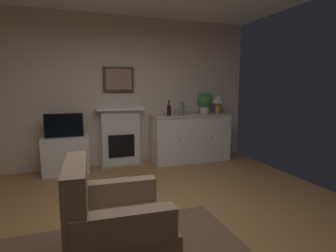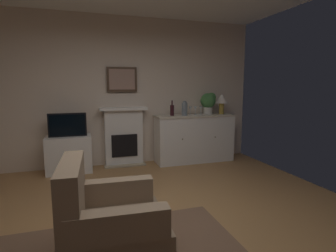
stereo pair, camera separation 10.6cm
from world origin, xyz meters
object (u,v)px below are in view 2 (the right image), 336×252
Objects in this scene: sideboard_cabinet at (194,138)px; potted_plant_small at (209,101)px; wine_glass_center at (196,109)px; wine_glass_right at (201,108)px; vase_decorative at (185,108)px; framed_picture at (122,79)px; wine_bottle at (172,110)px; tv_cabinet at (69,154)px; wine_glass_left at (190,109)px; fireplace_unit at (124,136)px; table_lamp at (222,100)px; armchair at (108,224)px; tv_set at (68,125)px.

sideboard_cabinet is 0.79m from potted_plant_small.
wine_glass_center and wine_glass_right have the same top height.
sideboard_cabinet is 0.59m from wine_glass_center.
sideboard_cabinet is at bearing 12.22° from vase_decorative.
framed_picture reaches higher than wine_bottle.
wine_bottle is at bearing 0.01° from tv_cabinet.
wine_glass_left reaches higher than sideboard_cabinet.
sideboard_cabinet is (1.37, -0.22, -1.15)m from framed_picture.
vase_decorative reaches higher than wine_glass_left.
wine_glass_left is (1.29, -0.19, -0.56)m from framed_picture.
wine_glass_center is (0.11, 0.00, 0.00)m from wine_glass_left.
fireplace_unit is 2.75× the size of table_lamp.
framed_picture is at bearing 172.45° from wine_glass_center.
wine_glass_center is 0.28m from vase_decorative.
tv_cabinet is at bearing -179.76° from wine_glass_right.
table_lamp is 0.57m from wine_glass_center.
wine_glass_left is at bearing 177.94° from wine_glass_right.
wine_bottle is (0.91, -0.21, -0.57)m from framed_picture.
wine_bottle is at bearing -177.53° from wine_glass_center.
sideboard_cabinet reaches higher than tv_cabinet.
tv_cabinet is at bearing -179.99° from wine_bottle.
fireplace_unit reaches higher than tv_cabinet.
potted_plant_small is at bearing 1.77° from wine_glass_center.
framed_picture is 1.42m from wine_glass_left.
table_lamp is at bearing 3.51° from vase_decorative.
tv_cabinet is at bearing 179.63° from sideboard_cabinet.
framed_picture is at bearing 174.00° from potted_plant_small.
wine_glass_right is (0.14, 0.03, 0.59)m from sideboard_cabinet.
framed_picture is at bearing 172.57° from wine_glass_right.
armchair is (0.40, -2.77, 0.06)m from tv_cabinet.
armchair is at bearing -126.84° from wine_glass_right.
vase_decorative is (-0.82, -0.05, -0.14)m from table_lamp.
table_lamp is 0.53× the size of tv_cabinet.
framed_picture reaches higher than wine_glass_left.
framed_picture is 1.28× the size of potted_plant_small.
tv_cabinet is (-2.34, 0.02, -0.15)m from sideboard_cabinet.
sideboard_cabinet is 0.59m from wine_glass_left.
wine_bottle reaches higher than wine_glass_left.
potted_plant_small is at bearing -4.47° from fireplace_unit.
armchair is at bearing -122.29° from vase_decorative.
table_lamp reaches higher than wine_bottle.
wine_glass_right is at bearing 0.24° from tv_cabinet.
wine_glass_left is 1.00× the size of wine_glass_right.
table_lamp is 1.38× the size of wine_bottle.
wine_glass_center is at bearing 1.76° from wine_glass_left.
wine_glass_center is 0.59× the size of vase_decorative.
framed_picture is at bearing 171.67° from wine_glass_left.
wine_glass_center is 0.27× the size of tv_set.
framed_picture is 1.75m from potted_plant_small.
wine_bottle reaches higher than wine_glass_center.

